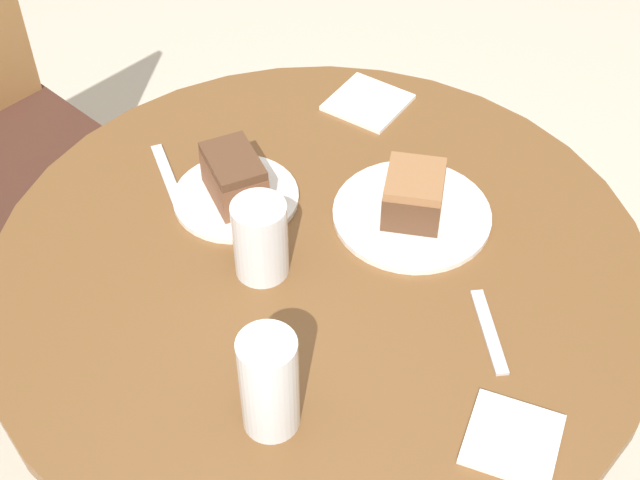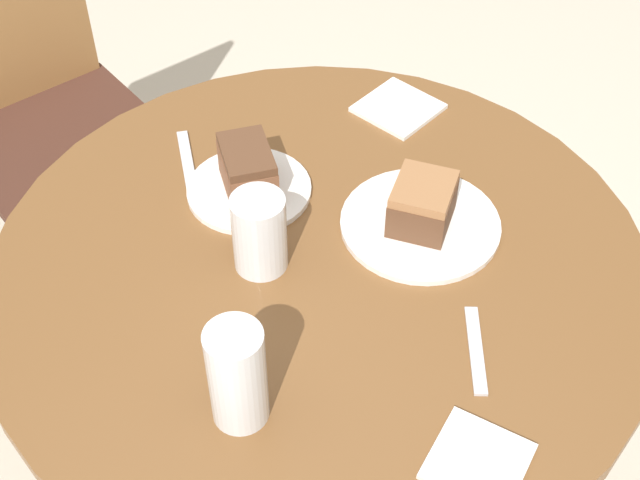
% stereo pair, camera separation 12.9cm
% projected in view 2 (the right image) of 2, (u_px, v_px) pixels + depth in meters
% --- Properties ---
extents(table, '(0.98, 0.98, 0.71)m').
position_uv_depth(table, '(320.00, 327.00, 1.43)').
color(table, brown).
rests_on(table, ground_plane).
extents(chair, '(0.46, 0.51, 0.87)m').
position_uv_depth(chair, '(53.00, 126.00, 1.94)').
color(chair, olive).
rests_on(chair, ground_plane).
extents(plate_near, '(0.20, 0.20, 0.01)m').
position_uv_depth(plate_near, '(249.00, 190.00, 1.41)').
color(plate_near, white).
rests_on(plate_near, table).
extents(plate_far, '(0.25, 0.25, 0.01)m').
position_uv_depth(plate_far, '(420.00, 224.00, 1.36)').
color(plate_far, white).
rests_on(plate_far, table).
extents(cake_slice_near, '(0.12, 0.13, 0.08)m').
position_uv_depth(cake_slice_near, '(248.00, 169.00, 1.38)').
color(cake_slice_near, brown).
rests_on(cake_slice_near, plate_near).
extents(cake_slice_far, '(0.13, 0.12, 0.08)m').
position_uv_depth(cake_slice_far, '(422.00, 204.00, 1.33)').
color(cake_slice_far, brown).
rests_on(cake_slice_far, plate_far).
extents(glass_lemonade, '(0.08, 0.08, 0.13)m').
position_uv_depth(glass_lemonade, '(260.00, 237.00, 1.27)').
color(glass_lemonade, beige).
rests_on(glass_lemonade, table).
extents(glass_water, '(0.07, 0.07, 0.16)m').
position_uv_depth(glass_water, '(238.00, 380.00, 1.08)').
color(glass_water, silver).
rests_on(glass_water, table).
extents(napkin_stack, '(0.13, 0.13, 0.01)m').
position_uv_depth(napkin_stack, '(398.00, 108.00, 1.56)').
color(napkin_stack, white).
rests_on(napkin_stack, table).
extents(fork, '(0.11, 0.15, 0.00)m').
position_uv_depth(fork, '(186.00, 165.00, 1.46)').
color(fork, silver).
rests_on(fork, table).
extents(spoon, '(0.12, 0.11, 0.00)m').
position_uv_depth(spoon, '(476.00, 350.00, 1.20)').
color(spoon, silver).
rests_on(spoon, table).
extents(napkin_side, '(0.14, 0.14, 0.01)m').
position_uv_depth(napkin_side, '(478.00, 461.00, 1.08)').
color(napkin_side, white).
rests_on(napkin_side, table).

